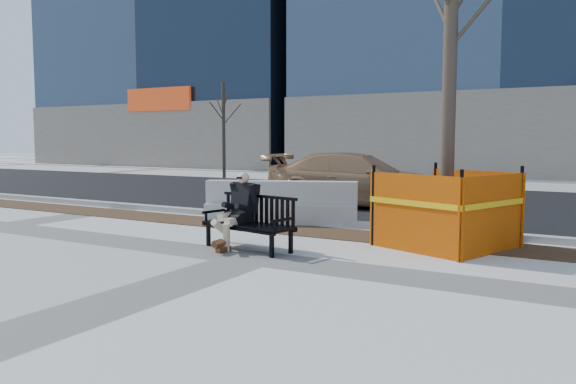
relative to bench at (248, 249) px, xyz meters
name	(u,v)px	position (x,y,z in m)	size (l,w,h in m)	color
ground	(253,258)	(0.43, -0.51, 0.00)	(120.00, 120.00, 0.00)	beige
mulch_strip	(328,233)	(0.43, 2.09, 0.00)	(40.00, 1.20, 0.02)	#47301C
asphalt_street	(424,202)	(0.43, 8.29, 0.00)	(60.00, 10.40, 0.01)	black
curb	(349,224)	(0.43, 3.04, 0.06)	(60.00, 0.25, 0.12)	#9E9B93
bench	(248,249)	(0.00, 0.00, 0.00)	(1.67, 0.60, 0.89)	black
seated_man	(240,247)	(-0.22, 0.09, 0.00)	(0.53, 0.88, 1.24)	black
tree_fence	(445,247)	(2.71, 1.84, 0.00)	(2.71, 2.71, 6.76)	#E25D01
sedan	(358,206)	(-0.78, 6.35, 0.00)	(1.99, 4.89, 1.42)	#A2774F
jersey_barrier_left	(281,223)	(-0.99, 2.72, 0.00)	(3.19, 0.64, 0.92)	#AAA89F
far_tree_left	(224,178)	(-10.43, 13.56, 0.00)	(1.73, 1.73, 4.68)	#413629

